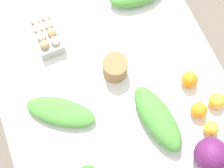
% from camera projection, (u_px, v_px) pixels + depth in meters
% --- Properties ---
extents(ground_plane, '(8.00, 8.00, 0.00)m').
position_uv_depth(ground_plane, '(112.00, 121.00, 2.14)').
color(ground_plane, '#70665B').
extents(dining_table, '(1.41, 1.05, 0.71)m').
position_uv_depth(dining_table, '(112.00, 91.00, 1.54)').
color(dining_table, silver).
rests_on(dining_table, ground_plane).
extents(cabbage_purple, '(0.15, 0.15, 0.15)m').
position_uv_depth(cabbage_purple, '(211.00, 155.00, 1.29)').
color(cabbage_purple, '#601E5B').
rests_on(cabbage_purple, dining_table).
extents(egg_carton, '(0.23, 0.12, 0.09)m').
position_uv_depth(egg_carton, '(46.00, 33.00, 1.52)').
color(egg_carton, '#A8A8A3').
rests_on(egg_carton, dining_table).
extents(paper_bag, '(0.12, 0.12, 0.10)m').
position_uv_depth(paper_bag, '(115.00, 68.00, 1.45)').
color(paper_bag, '#997047').
rests_on(paper_bag, dining_table).
extents(greens_bunch_dandelion, '(0.29, 0.34, 0.06)m').
position_uv_depth(greens_bunch_dandelion, '(61.00, 112.00, 1.39)').
color(greens_bunch_dandelion, '#4C933D').
rests_on(greens_bunch_dandelion, dining_table).
extents(greens_bunch_scallion, '(0.35, 0.18, 0.10)m').
position_uv_depth(greens_bunch_scallion, '(158.00, 118.00, 1.37)').
color(greens_bunch_scallion, '#4C933D').
rests_on(greens_bunch_scallion, dining_table).
extents(orange_0, '(0.07, 0.07, 0.07)m').
position_uv_depth(orange_0, '(211.00, 129.00, 1.36)').
color(orange_0, '#F9A833').
rests_on(orange_0, dining_table).
extents(orange_1, '(0.07, 0.07, 0.07)m').
position_uv_depth(orange_1, '(199.00, 110.00, 1.39)').
color(orange_1, orange).
rests_on(orange_1, dining_table).
extents(orange_2, '(0.07, 0.07, 0.07)m').
position_uv_depth(orange_2, '(217.00, 101.00, 1.40)').
color(orange_2, '#F9A833').
rests_on(orange_2, dining_table).
extents(orange_3, '(0.08, 0.08, 0.08)m').
position_uv_depth(orange_3, '(190.00, 80.00, 1.44)').
color(orange_3, orange).
rests_on(orange_3, dining_table).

